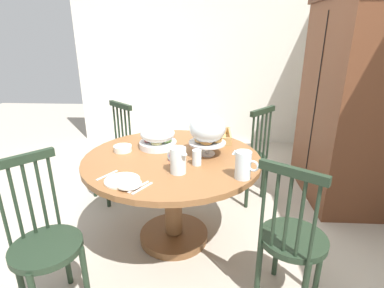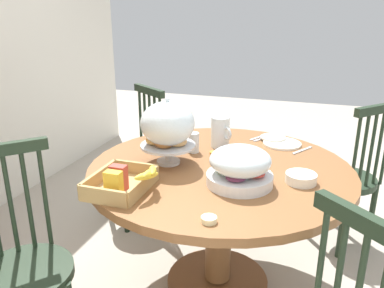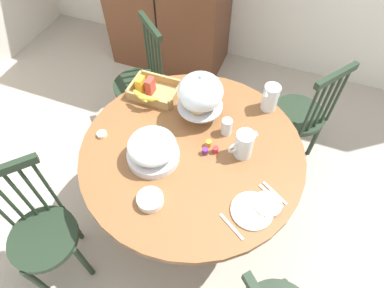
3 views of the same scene
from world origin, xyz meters
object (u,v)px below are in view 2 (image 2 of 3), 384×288
(windsor_chair_facing_door, at_px, (347,180))
(cereal_bowl, at_px, (301,178))
(pastry_stand_with_dome, at_px, (168,126))
(orange_juice_pitcher, at_px, (220,133))
(windsor_chair_near_window, at_px, (23,271))
(windsor_chair_far_side, at_px, (135,161))
(drinking_glass, at_px, (193,143))
(china_plate_large, at_px, (282,144))
(butter_dish, at_px, (209,219))
(cereal_basket, at_px, (124,182))
(china_plate_small, at_px, (273,137))
(milk_pitcher, at_px, (157,124))
(fruit_platter_covered, at_px, (240,167))
(dining_table, at_px, (219,199))

(windsor_chair_facing_door, distance_m, cereal_bowl, 0.88)
(pastry_stand_with_dome, bearing_deg, orange_juice_pitcher, -29.64)
(cereal_bowl, bearing_deg, windsor_chair_near_window, 120.26)
(windsor_chair_far_side, distance_m, drinking_glass, 0.80)
(orange_juice_pitcher, xyz_separation_m, china_plate_large, (0.15, -0.34, -0.07))
(china_plate_large, xyz_separation_m, butter_dish, (-0.98, 0.16, 0.01))
(china_plate_large, bearing_deg, windsor_chair_near_window, 140.72)
(cereal_basket, bearing_deg, drinking_glass, -13.37)
(china_plate_small, bearing_deg, windsor_chair_near_window, 144.19)
(milk_pitcher, bearing_deg, orange_juice_pitcher, -97.84)
(windsor_chair_near_window, xyz_separation_m, milk_pitcher, (1.04, -0.17, 0.37))
(cereal_bowl, height_order, drinking_glass, drinking_glass)
(orange_juice_pitcher, bearing_deg, windsor_chair_facing_door, -60.77)
(fruit_platter_covered, relative_size, china_plate_large, 1.36)
(fruit_platter_covered, relative_size, milk_pitcher, 1.66)
(china_plate_large, distance_m, butter_dish, 0.99)
(windsor_chair_near_window, distance_m, china_plate_small, 1.50)
(windsor_chair_near_window, distance_m, cereal_bowl, 1.27)
(dining_table, distance_m, windsor_chair_near_window, 0.97)
(windsor_chair_facing_door, bearing_deg, pastry_stand_with_dome, 128.77)
(pastry_stand_with_dome, bearing_deg, fruit_platter_covered, -109.00)
(dining_table, relative_size, milk_pitcher, 7.33)
(cereal_basket, bearing_deg, windsor_chair_near_window, 130.61)
(dining_table, height_order, windsor_chair_near_window, windsor_chair_near_window)
(windsor_chair_far_side, bearing_deg, pastry_stand_with_dome, -140.62)
(windsor_chair_far_side, relative_size, china_plate_large, 4.43)
(china_plate_small, bearing_deg, dining_table, 157.99)
(windsor_chair_near_window, height_order, milk_pitcher, windsor_chair_near_window)
(dining_table, distance_m, china_plate_small, 0.57)
(windsor_chair_near_window, bearing_deg, china_plate_small, -35.81)
(orange_juice_pitcher, distance_m, china_plate_large, 0.37)
(windsor_chair_near_window, relative_size, windsor_chair_far_side, 1.00)
(pastry_stand_with_dome, xyz_separation_m, cereal_basket, (-0.36, 0.06, -0.15))
(milk_pitcher, height_order, china_plate_large, milk_pitcher)
(windsor_chair_far_side, bearing_deg, windsor_chair_facing_door, -85.14)
(milk_pitcher, relative_size, china_plate_large, 0.82)
(pastry_stand_with_dome, relative_size, butter_dish, 5.73)
(dining_table, distance_m, china_plate_large, 0.54)
(fruit_platter_covered, bearing_deg, china_plate_large, -11.55)
(windsor_chair_near_window, relative_size, pastry_stand_with_dome, 2.83)
(cereal_basket, bearing_deg, fruit_platter_covered, -63.85)
(cereal_bowl, distance_m, drinking_glass, 0.63)
(windsor_chair_near_window, xyz_separation_m, cereal_basket, (0.29, -0.34, 0.33))
(fruit_platter_covered, bearing_deg, windsor_chair_far_side, 50.13)
(windsor_chair_far_side, distance_m, china_plate_large, 1.09)
(cereal_bowl, bearing_deg, dining_table, 78.50)
(windsor_chair_far_side, bearing_deg, fruit_platter_covered, -129.87)
(windsor_chair_facing_door, bearing_deg, china_plate_large, 123.60)
(windsor_chair_far_side, xyz_separation_m, butter_dish, (-1.12, -0.87, 0.30))
(windsor_chair_facing_door, height_order, cereal_basket, windsor_chair_facing_door)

